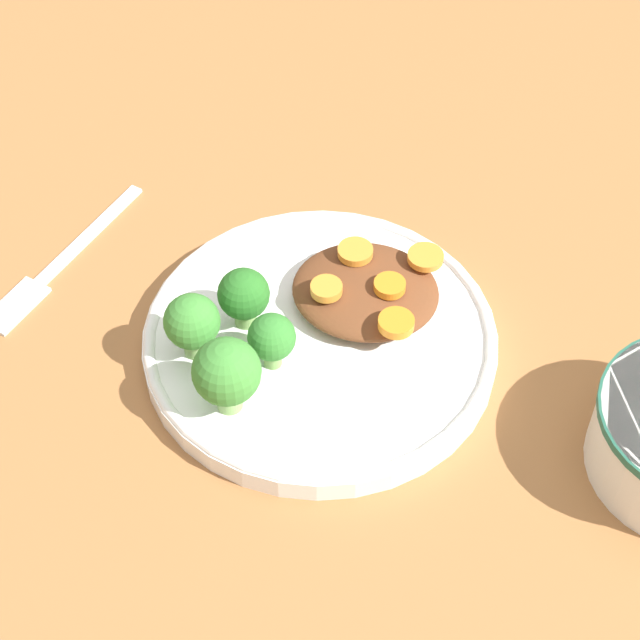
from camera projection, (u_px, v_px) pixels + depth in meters
ground_plane at (320, 349)px, 0.76m from camera, size 4.00×4.00×0.00m
plate at (320, 339)px, 0.75m from camera, size 0.25×0.25×0.02m
stew_mound at (365, 291)px, 0.76m from camera, size 0.10×0.09×0.02m
broccoli_floret_0 at (227, 373)px, 0.68m from camera, size 0.05×0.05×0.06m
broccoli_floret_1 at (272, 338)px, 0.71m from camera, size 0.03×0.03×0.04m
broccoli_floret_2 at (244, 296)px, 0.73m from camera, size 0.04×0.04×0.05m
broccoli_floret_3 at (192, 323)px, 0.71m from camera, size 0.04×0.04×0.05m
carrot_slice_0 at (355, 252)px, 0.76m from camera, size 0.03×0.03×0.01m
carrot_slice_1 at (426, 257)px, 0.76m from camera, size 0.03×0.03×0.01m
carrot_slice_2 at (390, 286)px, 0.74m from camera, size 0.02×0.02×0.01m
carrot_slice_3 at (328, 289)px, 0.74m from camera, size 0.02×0.02×0.01m
carrot_slice_4 at (397, 318)px, 0.72m from camera, size 0.02×0.02×0.01m
fork at (53, 268)px, 0.80m from camera, size 0.07×0.17×0.01m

